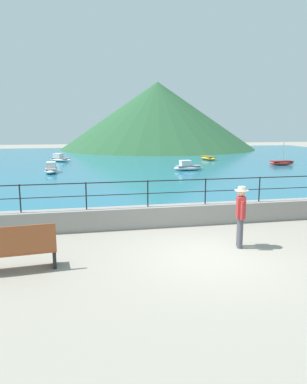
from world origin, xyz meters
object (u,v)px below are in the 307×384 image
object	(u,v)px
boat_4	(208,158)
person_walking	(241,214)
boat_2	(282,163)
boat_6	(60,159)
boat_5	(51,169)
bench_main	(19,248)
boat_0	(188,167)

from	to	relation	value
boat_4	person_walking	bearing A→B (deg)	-108.31
boat_2	boat_6	world-z (taller)	boat_2
boat_4	boat_5	distance (m)	16.14
boat_4	boat_5	bearing A→B (deg)	-153.72
boat_5	person_walking	bearing A→B (deg)	-70.46
bench_main	boat_6	world-z (taller)	bench_main
boat_2	person_walking	bearing A→B (deg)	-123.80
bench_main	boat_2	distance (m)	26.89
boat_0	boat_6	bearing A→B (deg)	137.61
boat_2	boat_4	xyz separation A→B (m)	(-4.49, 5.84, -0.01)
bench_main	boat_4	xyz separation A→B (m)	(14.04, 25.32, -0.30)
bench_main	boat_2	bearing A→B (deg)	46.44
boat_4	boat_6	bearing A→B (deg)	175.27
boat_0	boat_4	distance (m)	8.91
person_walking	boat_2	size ratio (longest dim) A/B	0.75
person_walking	boat_6	world-z (taller)	person_walking
person_walking	boat_4	world-z (taller)	person_walking
boat_6	bench_main	bearing A→B (deg)	-89.69
person_walking	boat_0	bearing A→B (deg)	77.61
person_walking	boat_0	xyz separation A→B (m)	(3.75, 17.08, -0.65)
bench_main	boat_4	bearing A→B (deg)	60.99
bench_main	boat_0	bearing A→B (deg)	61.43
bench_main	boat_5	distance (m)	18.19
boat_2	boat_6	bearing A→B (deg)	159.42
boat_2	boat_6	xyz separation A→B (m)	(-18.67, 7.01, 0.07)
person_walking	boat_5	size ratio (longest dim) A/B	0.76
person_walking	boat_4	distance (m)	26.13
boat_5	boat_6	bearing A→B (deg)	88.07
boat_5	boat_6	distance (m)	8.32
person_walking	boat_2	world-z (taller)	boat_2
bench_main	person_walking	bearing A→B (deg)	5.19
boat_0	boat_6	xyz separation A→B (m)	(-9.73, 8.89, 0.00)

